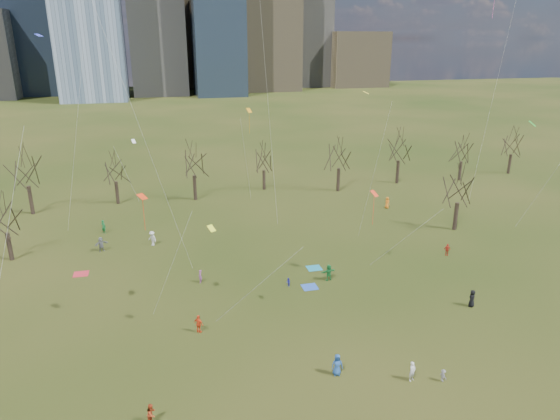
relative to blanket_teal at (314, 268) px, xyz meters
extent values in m
plane|color=black|center=(-3.77, -11.11, -0.01)|extent=(500.00, 500.00, 0.00)
cube|color=#726347|center=(41.23, 203.89, 35.98)|extent=(28.00, 28.00, 72.00)
cube|color=#384C66|center=(-63.77, 208.89, 32.48)|extent=(25.00, 25.00, 65.00)
cube|color=slate|center=(66.23, 218.89, 28.98)|extent=(22.00, 22.00, 58.00)
cube|color=#726347|center=(1.23, 228.89, 23.98)|extent=(30.00, 30.00, 48.00)
cube|color=#726347|center=(91.23, 213.89, 13.98)|extent=(30.00, 28.00, 28.00)
cylinder|color=black|center=(-34.77, 27.89, 2.12)|extent=(0.55, 0.55, 4.28)
cylinder|color=black|center=(-22.77, 29.89, 1.79)|extent=(0.52, 0.52, 3.60)
cylinder|color=black|center=(-10.77, 28.89, 2.01)|extent=(0.54, 0.54, 4.05)
cylinder|color=black|center=(1.23, 31.89, 1.67)|extent=(0.51, 0.51, 3.38)
cylinder|color=black|center=(13.23, 27.89, 1.97)|extent=(0.54, 0.54, 3.96)
cylinder|color=black|center=(25.23, 29.89, 2.05)|extent=(0.54, 0.54, 4.14)
cylinder|color=black|center=(37.23, 28.89, 1.74)|extent=(0.52, 0.52, 3.51)
cylinder|color=black|center=(49.23, 30.89, 1.85)|extent=(0.53, 0.53, 3.74)
cylinder|color=black|center=(-33.77, 10.89, 1.67)|extent=(0.51, 0.51, 3.38)
cylinder|color=black|center=(22.23, 6.89, 1.90)|extent=(0.53, 0.53, 3.83)
cube|color=teal|center=(0.00, 0.00, 0.00)|extent=(1.60, 1.50, 0.03)
cube|color=blue|center=(-1.85, -4.21, 0.00)|extent=(1.60, 1.50, 0.03)
cube|color=red|center=(-25.44, 4.89, 0.00)|extent=(1.60, 1.50, 0.03)
imported|color=#234F98|center=(-4.11, -18.42, 0.87)|extent=(0.94, 0.69, 1.78)
imported|color=silver|center=(1.17, -20.46, 0.79)|extent=(0.70, 0.61, 1.61)
imported|color=#AB3718|center=(-18.01, -20.28, 0.78)|extent=(0.91, 0.97, 1.59)
imported|color=slate|center=(3.41, -21.13, 0.49)|extent=(0.51, 0.72, 1.01)
imported|color=#F2471A|center=(-13.88, -9.94, 0.84)|extent=(1.01, 1.00, 1.71)
imported|color=#1A7835|center=(0.60, -3.16, 0.90)|extent=(1.77, 0.88, 1.82)
imported|color=black|center=(12.18, -11.83, 0.85)|extent=(0.99, 0.99, 1.73)
imported|color=#9A4D94|center=(-12.83, -0.34, 0.71)|extent=(0.43, 0.58, 1.45)
imported|color=#2A2CB8|center=(-3.98, -3.52, 0.46)|extent=(0.44, 0.52, 0.95)
imported|color=silver|center=(-17.66, 11.27, 0.93)|extent=(1.34, 1.38, 1.90)
imported|color=red|center=(16.51, -0.48, 0.72)|extent=(0.92, 0.54, 1.47)
imported|color=slate|center=(-23.71, 10.93, 0.90)|extent=(1.76, 1.28, 1.84)
imported|color=orange|center=(17.31, 17.41, 0.88)|extent=(0.77, 0.99, 1.79)
imported|color=#186C31|center=(-23.91, 17.18, 0.91)|extent=(0.80, 0.78, 1.85)
plane|color=red|center=(-17.71, -8.16, 12.35)|extent=(1.16, 1.15, 0.34)
cylinder|color=silver|center=(-15.88, -10.52, 6.87)|extent=(3.68, 4.74, 10.98)
cylinder|color=red|center=(-17.71, -8.16, 10.75)|extent=(0.04, 0.04, 2.70)
plane|color=yellow|center=(7.22, 4.70, 18.83)|extent=(0.93, 0.95, 0.29)
cylinder|color=silver|center=(6.79, 0.54, 10.11)|extent=(0.89, 8.35, 17.45)
plane|color=#F13C1A|center=(5.18, -3.47, 9.50)|extent=(1.16, 1.10, 0.56)
cylinder|color=silver|center=(7.28, -6.53, 5.44)|extent=(4.23, 6.15, 8.12)
cylinder|color=#F13C1A|center=(5.18, -3.47, 7.64)|extent=(0.04, 0.04, 3.15)
cylinder|color=silver|center=(-16.86, -3.93, 14.90)|extent=(6.70, 8.78, 27.03)
cylinder|color=silver|center=(-3.24, 8.33, 16.55)|extent=(3.55, 5.81, 30.33)
plane|color=green|center=(28.47, 2.76, 14.78)|extent=(1.32, 1.29, 0.61)
cylinder|color=silver|center=(28.29, -1.08, 8.08)|extent=(0.36, 7.69, 13.40)
plane|color=blue|center=(-28.07, 15.60, 24.96)|extent=(1.21, 1.21, 0.29)
cylinder|color=silver|center=(-25.41, 13.23, 13.17)|extent=(5.35, 4.77, 23.58)
plane|color=orange|center=(-2.76, 23.18, 14.75)|extent=(1.14, 1.02, 0.62)
cylinder|color=silver|center=(-4.04, 19.51, 8.07)|extent=(2.58, 7.36, 13.38)
cylinder|color=orange|center=(-2.76, 23.18, 12.97)|extent=(0.04, 0.04, 3.00)
plane|color=#EDFF28|center=(-12.45, -10.75, 10.04)|extent=(0.94, 0.89, 0.41)
cylinder|color=silver|center=(-9.41, -13.52, 5.71)|extent=(6.10, 5.55, 8.67)
cylinder|color=silver|center=(-27.08, -13.59, 10.46)|extent=(6.07, 3.11, 18.15)
cylinder|color=silver|center=(28.67, 11.29, 15.53)|extent=(0.54, 3.67, 28.29)
cylinder|color=#FA5CBA|center=(28.41, 13.12, 28.26)|extent=(0.04, 0.04, 2.40)
plane|color=silver|center=(-19.37, 25.70, 10.55)|extent=(0.89, 0.77, 0.56)
cylinder|color=silver|center=(-20.66, 24.10, 5.97)|extent=(2.61, 3.23, 9.17)
camera|label=1|loc=(-16.29, -48.70, 24.61)|focal=32.00mm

